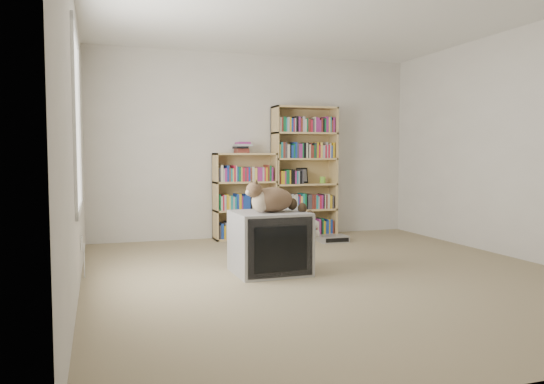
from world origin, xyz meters
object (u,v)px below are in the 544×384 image
object	(u,v)px
bookcase_tall	(304,175)
dvd_player	(333,239)
crt_tv	(269,243)
bookcase_short	(245,200)
cat	(278,203)

from	to	relation	value
bookcase_tall	dvd_player	bearing A→B (deg)	-77.28
crt_tv	bookcase_short	bearing A→B (deg)	79.85
bookcase_tall	dvd_player	xyz separation A→B (m)	(0.15, -0.65, -0.81)
bookcase_short	cat	bearing A→B (deg)	-96.88
dvd_player	bookcase_short	bearing A→B (deg)	149.13
bookcase_tall	cat	bearing A→B (deg)	-117.37
bookcase_short	bookcase_tall	bearing A→B (deg)	-0.05
cat	bookcase_short	size ratio (longest dim) A/B	0.60
crt_tv	bookcase_short	distance (m)	2.15
crt_tv	bookcase_short	world-z (taller)	bookcase_short
bookcase_tall	bookcase_short	size ratio (longest dim) A/B	1.55
cat	bookcase_tall	xyz separation A→B (m)	(1.12, 2.17, 0.18)
cat	dvd_player	xyz separation A→B (m)	(1.27, 1.52, -0.63)
cat	dvd_player	bearing A→B (deg)	35.21
crt_tv	dvd_player	distance (m)	2.00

